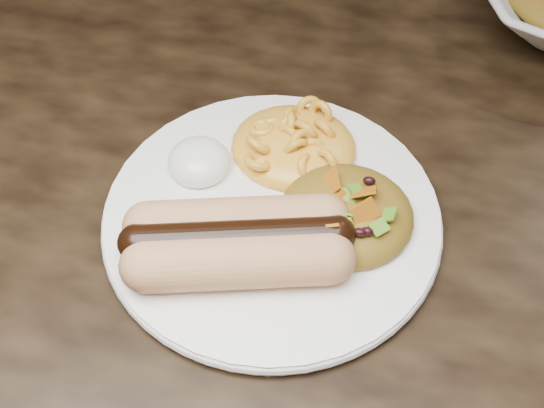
# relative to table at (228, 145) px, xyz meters

# --- Properties ---
(table) EXTENTS (1.60, 0.90, 0.75)m
(table) POSITION_rel_table_xyz_m (0.00, 0.00, 0.00)
(table) COLOR #2F2112
(table) RESTS_ON floor
(plate) EXTENTS (0.29, 0.29, 0.01)m
(plate) POSITION_rel_table_xyz_m (0.08, -0.15, 0.10)
(plate) COLOR white
(plate) RESTS_ON table
(hotdog) EXTENTS (0.13, 0.10, 0.04)m
(hotdog) POSITION_rel_table_xyz_m (0.06, -0.19, 0.12)
(hotdog) COLOR tan
(hotdog) RESTS_ON plate
(mac_and_cheese) EXTENTS (0.11, 0.11, 0.04)m
(mac_and_cheese) POSITION_rel_table_xyz_m (0.08, -0.09, 0.12)
(mac_and_cheese) COLOR orange
(mac_and_cheese) RESTS_ON plate
(sour_cream) EXTENTS (0.06, 0.06, 0.03)m
(sour_cream) POSITION_rel_table_xyz_m (0.01, -0.12, 0.12)
(sour_cream) COLOR white
(sour_cream) RESTS_ON plate
(taco_salad) EXTENTS (0.10, 0.09, 0.04)m
(taco_salad) POSITION_rel_table_xyz_m (0.13, -0.15, 0.12)
(taco_salad) COLOR #BC3B1A
(taco_salad) RESTS_ON plate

